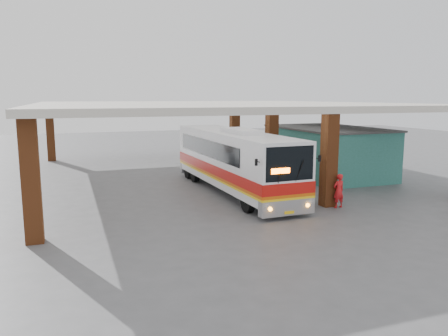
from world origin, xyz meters
name	(u,v)px	position (x,y,z in m)	size (l,w,h in m)	color
ground	(243,197)	(0.00, 0.00, 0.00)	(90.00, 90.00, 0.00)	#515154
brick_columns	(234,144)	(1.43, 5.00, 2.17)	(20.10, 21.60, 4.35)	brown
canopy_roof	(212,105)	(0.50, 6.50, 4.50)	(21.00, 23.00, 0.30)	beige
shop_building	(328,151)	(7.49, 4.00, 1.56)	(5.20, 8.20, 3.11)	#2D725F
coach_bus	(234,160)	(-0.04, 1.28, 1.71)	(2.89, 11.90, 3.44)	white
motorcycle	(297,173)	(4.70, 2.96, 0.49)	(0.65, 1.85, 0.97)	black
pedestrian	(339,191)	(3.28, -3.45, 0.79)	(0.57, 0.38, 1.57)	red
red_chair	(266,163)	(4.99, 7.89, 0.39)	(0.51, 0.51, 0.85)	red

